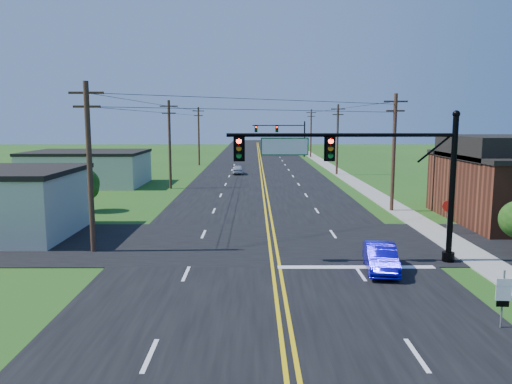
{
  "coord_description": "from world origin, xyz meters",
  "views": [
    {
      "loc": [
        -0.87,
        -16.06,
        7.01
      ],
      "look_at": [
        -0.78,
        10.0,
        3.25
      ],
      "focal_mm": 35.0,
      "sensor_mm": 36.0,
      "label": 1
    }
  ],
  "objects_px": {
    "route_sign": "(503,295)",
    "stop_sign": "(448,210)",
    "signal_mast_far": "(282,133)",
    "signal_mast_main": "(362,167)",
    "blue_car": "(381,258)"
  },
  "relations": [
    {
      "from": "signal_mast_main",
      "to": "signal_mast_far",
      "type": "bearing_deg",
      "value": 89.92
    },
    {
      "from": "blue_car",
      "to": "signal_mast_main",
      "type": "bearing_deg",
      "value": 120.57
    },
    {
      "from": "blue_car",
      "to": "route_sign",
      "type": "distance_m",
      "value": 6.93
    },
    {
      "from": "signal_mast_main",
      "to": "route_sign",
      "type": "xyz_separation_m",
      "value": [
        3.16,
        -8.02,
        -3.56
      ]
    },
    {
      "from": "signal_mast_far",
      "to": "stop_sign",
      "type": "relative_size",
      "value": 5.15
    },
    {
      "from": "signal_mast_far",
      "to": "stop_sign",
      "type": "bearing_deg",
      "value": -84.22
    },
    {
      "from": "signal_mast_far",
      "to": "route_sign",
      "type": "relative_size",
      "value": 5.38
    },
    {
      "from": "signal_mast_main",
      "to": "blue_car",
      "type": "bearing_deg",
      "value": -66.67
    },
    {
      "from": "stop_sign",
      "to": "signal_mast_far",
      "type": "bearing_deg",
      "value": 104.38
    },
    {
      "from": "signal_mast_main",
      "to": "blue_car",
      "type": "distance_m",
      "value": 4.45
    },
    {
      "from": "route_sign",
      "to": "signal_mast_main",
      "type": "bearing_deg",
      "value": 116.51
    },
    {
      "from": "route_sign",
      "to": "stop_sign",
      "type": "distance_m",
      "value": 14.64
    },
    {
      "from": "signal_mast_main",
      "to": "blue_car",
      "type": "relative_size",
      "value": 2.91
    },
    {
      "from": "signal_mast_main",
      "to": "route_sign",
      "type": "distance_m",
      "value": 9.32
    },
    {
      "from": "signal_mast_far",
      "to": "route_sign",
      "type": "height_order",
      "value": "signal_mast_far"
    }
  ]
}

